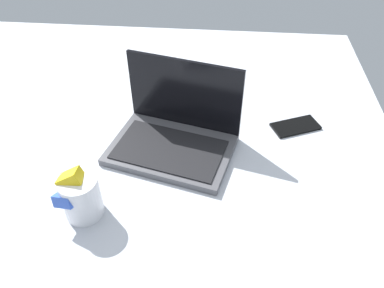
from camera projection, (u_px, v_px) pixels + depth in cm
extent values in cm
cube|color=#B7BCC6|center=(95.00, 150.00, 120.77)|extent=(180.00, 140.00, 18.00)
cube|color=#4C4C51|center=(171.00, 149.00, 106.37)|extent=(37.61, 30.35, 2.00)
cube|color=black|center=(169.00, 149.00, 104.52)|extent=(32.27, 23.56, 0.40)
cube|color=black|center=(184.00, 94.00, 106.47)|extent=(32.25, 9.02, 21.00)
cylinder|color=silver|center=(81.00, 197.00, 87.57)|extent=(9.00, 9.00, 11.00)
cube|color=red|center=(84.00, 202.00, 88.52)|extent=(5.84, 7.38, 6.24)
cube|color=blue|center=(70.00, 197.00, 85.13)|extent=(7.13, 7.46, 5.46)
cube|color=yellow|center=(71.00, 179.00, 84.42)|extent=(6.10, 5.17, 5.72)
cube|color=black|center=(295.00, 126.00, 114.85)|extent=(15.55, 11.80, 0.80)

